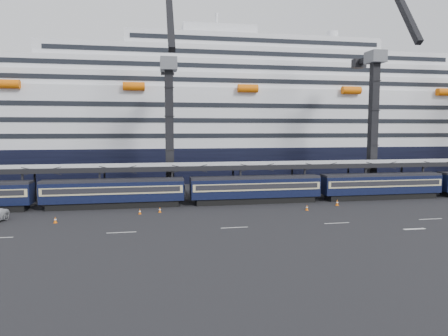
% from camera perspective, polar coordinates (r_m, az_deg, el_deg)
% --- Properties ---
extents(ground, '(260.00, 260.00, 0.00)m').
position_cam_1_polar(ground, '(52.25, 15.90, -6.50)').
color(ground, black).
rests_on(ground, ground).
extents(lane_markings, '(111.00, 4.27, 0.02)m').
position_cam_1_polar(lane_markings, '(52.07, 26.62, -6.90)').
color(lane_markings, beige).
rests_on(lane_markings, ground).
extents(train, '(133.05, 3.00, 4.05)m').
position_cam_1_polar(train, '(59.31, 7.66, -2.76)').
color(train, black).
rests_on(train, ground).
extents(canopy, '(130.00, 6.25, 5.53)m').
position_cam_1_polar(canopy, '(64.24, 10.57, 0.56)').
color(canopy, '#919399').
rests_on(canopy, ground).
extents(cruise_ship, '(214.09, 28.84, 34.00)m').
position_cam_1_polar(cruise_ship, '(94.39, 3.14, 6.50)').
color(cruise_ship, black).
rests_on(cruise_ship, ground).
extents(crane_dark_near, '(4.50, 17.75, 35.08)m').
position_cam_1_polar(crane_dark_near, '(64.56, -7.81, 6.56)').
color(crane_dark_near, '#515459').
rests_on(crane_dark_near, ground).
extents(crane_dark_mid, '(4.50, 18.24, 39.64)m').
position_cam_1_polar(crane_dark_mid, '(73.82, 20.73, 7.23)').
color(crane_dark_mid, '#515459').
rests_on(crane_dark_mid, ground).
extents(traffic_cone_a, '(0.38, 0.38, 0.76)m').
position_cam_1_polar(traffic_cone_a, '(50.00, -22.97, -6.82)').
color(traffic_cone_a, '#E06007').
rests_on(traffic_cone_a, ground).
extents(traffic_cone_b, '(0.36, 0.36, 0.71)m').
position_cam_1_polar(traffic_cone_b, '(52.51, -9.16, -5.91)').
color(traffic_cone_b, '#E06007').
rests_on(traffic_cone_b, ground).
extents(traffic_cone_c, '(0.34, 0.34, 0.69)m').
position_cam_1_polar(traffic_cone_c, '(51.92, -11.93, -6.10)').
color(traffic_cone_c, '#E06007').
rests_on(traffic_cone_c, ground).
extents(traffic_cone_d, '(0.37, 0.37, 0.74)m').
position_cam_1_polar(traffic_cone_d, '(54.34, 11.75, -5.55)').
color(traffic_cone_d, '#E06007').
rests_on(traffic_cone_d, ground).
extents(traffic_cone_e, '(0.43, 0.43, 0.85)m').
position_cam_1_polar(traffic_cone_e, '(58.67, 15.85, -4.77)').
color(traffic_cone_e, '#E06007').
rests_on(traffic_cone_e, ground).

